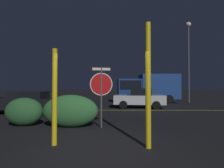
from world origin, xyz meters
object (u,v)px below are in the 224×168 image
Objects in this scene: hedge_bush_2 at (70,111)px; passing_car_2 at (27,102)px; street_lamp at (188,47)px; passing_car_3 at (139,98)px; delivery_truck at (147,87)px; hedge_bush_1 at (24,112)px; yellow_pole_left at (55,97)px; stop_sign at (101,84)px; yellow_pole_right at (148,85)px.

passing_car_2 reaches higher than hedge_bush_2.
street_lamp is at bearing 50.24° from hedge_bush_2.
delivery_truck reaches higher than passing_car_3.
yellow_pole_left is at bearing -48.73° from hedge_bush_1.
stop_sign is 0.38× the size of delivery_truck.
yellow_pole_left is at bearing 156.16° from delivery_truck.
delivery_truck is (1.44, 4.59, 0.84)m from passing_car_3.
passing_car_3 is at bearing -67.85° from passing_car_2.
street_lamp is (8.20, 11.43, 4.10)m from stop_sign.
yellow_pole_left reaches higher than hedge_bush_1.
delivery_truck reaches higher than stop_sign.
hedge_bush_2 is at bearing 152.20° from delivery_truck.
stop_sign is 7.25m from passing_car_3.
yellow_pole_right is at bearing -4.22° from yellow_pole_left.
hedge_bush_1 is 3.78m from passing_car_2.
yellow_pole_left is 0.80× the size of yellow_pole_right.
stop_sign reaches higher than hedge_bush_2.
stop_sign is 0.91× the size of yellow_pole_left.
hedge_bush_2 is at bearing -136.15° from passing_car_2.
yellow_pole_left is 2.54m from yellow_pole_right.
stop_sign is at bearing 61.46° from yellow_pole_left.
yellow_pole_left reaches higher than hedge_bush_2.
passing_car_3 is (7.23, 3.04, 0.06)m from passing_car_2.
street_lamp reaches higher than stop_sign.
passing_car_3 is at bearing 61.28° from hedge_bush_2.
passing_car_3 reaches higher than passing_car_2.
hedge_bush_1 is at bearing -135.70° from street_lamp.
delivery_truck is (8.67, 7.63, 0.90)m from passing_car_2.
stop_sign is 0.28× the size of street_lamp.
hedge_bush_2 is at bearing 92.97° from yellow_pole_left.
yellow_pole_left is 16.99m from street_lamp.
street_lamp is (5.77, 4.66, 5.04)m from passing_car_3.
stop_sign is at bearing 121.97° from yellow_pole_right.
yellow_pole_right is at bearing -134.60° from passing_car_2.
passing_car_3 is at bearing 83.46° from yellow_pole_right.
stop_sign reaches higher than passing_car_2.
stop_sign is at bearing -128.52° from passing_car_2.
passing_car_3 is at bearing 68.11° from yellow_pole_left.
yellow_pole_left reaches higher than passing_car_3.
street_lamp is at bearing -92.47° from delivery_truck.
delivery_truck is at bearing 69.59° from yellow_pole_left.
street_lamp reaches higher than delivery_truck.
hedge_bush_1 is at bearing 131.27° from yellow_pole_left.
hedge_bush_2 is 5.09m from passing_car_2.
hedge_bush_2 is (1.96, -0.22, 0.06)m from hedge_bush_1.
street_lamp is at bearing 63.53° from yellow_pole_right.
passing_car_2 is at bearing 131.52° from stop_sign.
stop_sign is 0.59× the size of passing_car_3.
passing_car_3 reaches higher than hedge_bush_2.
passing_car_3 is 0.48× the size of street_lamp.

